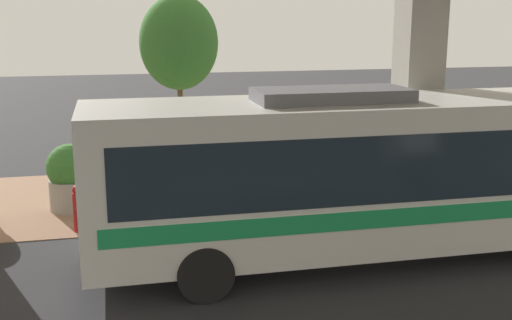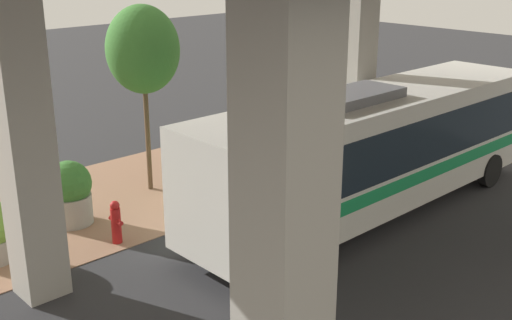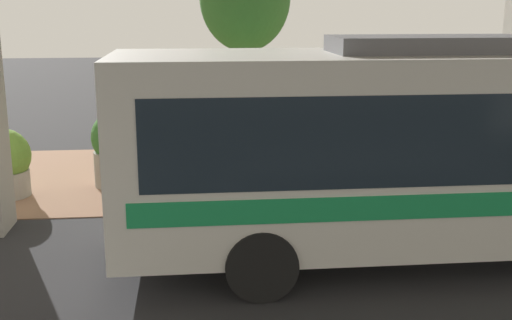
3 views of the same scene
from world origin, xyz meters
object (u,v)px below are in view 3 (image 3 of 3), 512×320
bus (497,140)px  planter_front (266,149)px  planter_back (3,164)px  planter_middle (118,149)px  fire_hydrant (122,183)px

bus → planter_front: bus is taller
bus → planter_back: 9.68m
planter_back → bus: bearing=64.0°
bus → planter_middle: size_ratio=6.91×
planter_front → planter_middle: 3.35m
planter_front → planter_back: bearing=-94.6°
fire_hydrant → planter_middle: 1.85m
planter_front → planter_middle: planter_front is taller
fire_hydrant → planter_middle: bearing=-172.4°
fire_hydrant → planter_front: 3.05m
planter_middle → planter_back: 2.40m
planter_back → planter_middle: bearing=105.2°
planter_middle → planter_back: (0.63, -2.31, -0.13)m
planter_front → fire_hydrant: bearing=-75.7°
planter_front → planter_middle: bearing=-108.6°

